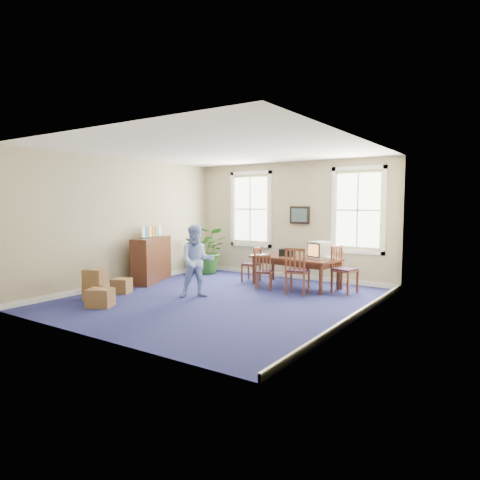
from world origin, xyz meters
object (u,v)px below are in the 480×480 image
Objects in this scene: potted_plant at (208,250)px; conference_table at (295,272)px; man at (197,261)px; chair_near_left at (264,272)px; credenza at (152,258)px; crt_tv at (320,250)px; cardboard_boxes at (104,284)px.

conference_table is at bearing -6.63° from potted_plant.
man is at bearing -56.02° from potted_plant.
chair_near_left is (-0.45, -0.75, 0.06)m from conference_table.
chair_near_left is at bearing -7.10° from credenza.
man is 1.01× the size of credenza.
credenza is 1.15× the size of potted_plant.
potted_plant is (-3.67, 0.30, -0.26)m from crt_tv.
crt_tv is 0.40× the size of cardboard_boxes.
credenza is at bearing -148.14° from conference_table.
man reaches higher than cardboard_boxes.
cardboard_boxes is at bearing -110.24° from crt_tv.
conference_table is 1.36× the size of man.
crt_tv is (0.65, 0.05, 0.58)m from conference_table.
cardboard_boxes is (-2.28, -2.89, -0.08)m from chair_near_left.
potted_plant is (-2.58, 1.10, 0.26)m from chair_near_left.
man reaches higher than crt_tv.
potted_plant reaches higher than chair_near_left.
crt_tv is at bearing 7.29° from man.
conference_table is 0.87m from chair_near_left.
crt_tv is 4.39m from credenza.
potted_plant is at bearing -46.28° from chair_near_left.
conference_table is at bearing 53.07° from cardboard_boxes.
conference_table is 1.79× the size of cardboard_boxes.
credenza is 2.25m from cardboard_boxes.
man is 2.35m from credenza.
chair_near_left is at bearing -121.69° from crt_tv.
potted_plant reaches higher than crt_tv.
crt_tv reaches higher than cardboard_boxes.
conference_table is at bearing -153.32° from crt_tv.
credenza is at bearing 108.74° from cardboard_boxes.
chair_near_left is at bearing -112.86° from conference_table.
credenza is at bearing -136.77° from crt_tv.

